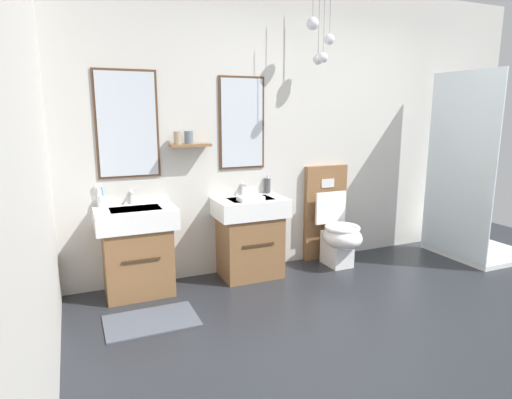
# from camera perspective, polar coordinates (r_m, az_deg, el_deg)

# --- Properties ---
(ground_plane) EXTENTS (6.33, 5.00, 0.10)m
(ground_plane) POSITION_cam_1_polar(r_m,az_deg,el_deg) (3.45, 22.87, -17.01)
(ground_plane) COLOR #23262B
(ground_plane) RESTS_ON ground
(wall_back) EXTENTS (5.13, 0.54, 2.76)m
(wall_back) POSITION_cam_1_polar(r_m,az_deg,el_deg) (4.50, 7.00, 9.36)
(wall_back) COLOR beige
(wall_back) RESTS_ON ground
(wall_left) EXTENTS (0.12, 3.80, 2.76)m
(wall_left) POSITION_cam_1_polar(r_m,az_deg,el_deg) (2.06, -29.59, 5.34)
(wall_left) COLOR beige
(wall_left) RESTS_ON ground
(bath_mat) EXTENTS (0.68, 0.44, 0.01)m
(bath_mat) POSITION_cam_1_polar(r_m,az_deg,el_deg) (3.46, -13.67, -15.33)
(bath_mat) COLOR #474C56
(bath_mat) RESTS_ON ground
(vanity_sink_left) EXTENTS (0.66, 0.46, 0.76)m
(vanity_sink_left) POSITION_cam_1_polar(r_m,az_deg,el_deg) (3.84, -15.44, -6.24)
(vanity_sink_left) COLOR brown
(vanity_sink_left) RESTS_ON ground
(tap_on_left_sink) EXTENTS (0.03, 0.13, 0.11)m
(tap_on_left_sink) POSITION_cam_1_polar(r_m,az_deg,el_deg) (3.89, -16.12, 0.43)
(tap_on_left_sink) COLOR silver
(tap_on_left_sink) RESTS_ON vanity_sink_left
(vanity_sink_right) EXTENTS (0.66, 0.46, 0.76)m
(vanity_sink_right) POSITION_cam_1_polar(r_m,az_deg,el_deg) (4.10, -0.86, -4.69)
(vanity_sink_right) COLOR brown
(vanity_sink_right) RESTS_ON ground
(tap_on_right_sink) EXTENTS (0.03, 0.13, 0.11)m
(tap_on_right_sink) POSITION_cam_1_polar(r_m,az_deg,el_deg) (4.14, -1.73, 1.55)
(tap_on_right_sink) COLOR silver
(tap_on_right_sink) RESTS_ON vanity_sink_right
(toilet) EXTENTS (0.48, 0.63, 1.00)m
(toilet) POSITION_cam_1_polar(r_m,az_deg,el_deg) (4.52, 10.20, -3.69)
(toilet) COLOR brown
(toilet) RESTS_ON ground
(toothbrush_cup) EXTENTS (0.07, 0.07, 0.20)m
(toothbrush_cup) POSITION_cam_1_polar(r_m,az_deg,el_deg) (3.86, -19.77, -0.13)
(toothbrush_cup) COLOR silver
(toothbrush_cup) RESTS_ON vanity_sink_left
(soap_dispenser) EXTENTS (0.06, 0.06, 0.18)m
(soap_dispenser) POSITION_cam_1_polar(r_m,az_deg,el_deg) (4.24, 1.56, 1.88)
(soap_dispenser) COLOR #4C4C51
(soap_dispenser) RESTS_ON vanity_sink_right
(folded_hand_towel) EXTENTS (0.22, 0.16, 0.04)m
(folded_hand_towel) POSITION_cam_1_polar(r_m,az_deg,el_deg) (3.88, -0.70, 0.12)
(folded_hand_towel) COLOR white
(folded_hand_towel) RESTS_ON vanity_sink_right
(shower_tray) EXTENTS (0.87, 0.86, 1.95)m
(shower_tray) POSITION_cam_1_polar(r_m,az_deg,el_deg) (5.19, 26.62, -2.17)
(shower_tray) COLOR white
(shower_tray) RESTS_ON ground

